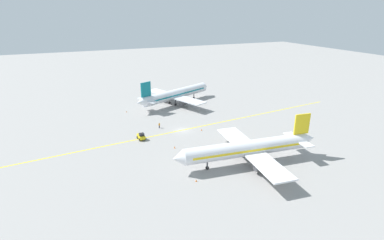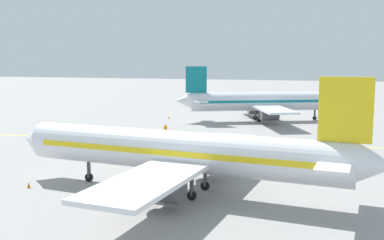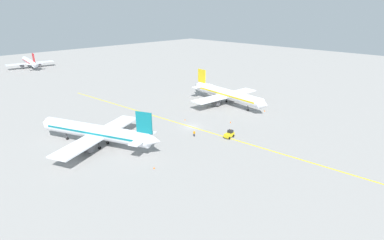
% 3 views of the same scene
% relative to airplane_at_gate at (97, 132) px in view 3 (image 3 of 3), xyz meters
% --- Properties ---
extents(ground_plane, '(400.00, 400.00, 0.00)m').
position_rel_airplane_at_gate_xyz_m(ground_plane, '(25.44, -7.40, -3.71)').
color(ground_plane, gray).
extents(apron_yellow_centreline, '(12.44, 119.43, 0.01)m').
position_rel_airplane_at_gate_xyz_m(apron_yellow_centreline, '(25.44, -7.40, -3.71)').
color(apron_yellow_centreline, yellow).
rests_on(apron_yellow_centreline, ground).
extents(airplane_at_gate, '(27.81, 33.86, 10.60)m').
position_rel_airplane_at_gate_xyz_m(airplane_at_gate, '(0.00, 0.00, 0.00)').
color(airplane_at_gate, silver).
rests_on(airplane_at_gate, ground).
extents(airplane_adjacent_stand, '(28.38, 35.55, 10.60)m').
position_rel_airplane_at_gate_xyz_m(airplane_adjacent_stand, '(50.15, -0.70, 0.00)').
color(airplane_adjacent_stand, white).
rests_on(airplane_adjacent_stand, ground).
extents(airplane_distant_taxiing, '(25.58, 31.98, 9.54)m').
position_rel_airplane_at_gate_xyz_m(airplane_distant_taxiing, '(25.94, 125.98, -0.37)').
color(airplane_distant_taxiing, silver).
rests_on(airplane_distant_taxiing, ground).
extents(baggage_tug_white, '(3.10, 1.94, 2.11)m').
position_rel_airplane_at_gate_xyz_m(baggage_tug_white, '(27.18, -20.05, -2.81)').
color(baggage_tug_white, gold).
rests_on(baggage_tug_white, ground).
extents(ground_crew_worker, '(0.37, 0.52, 1.68)m').
position_rel_airplane_at_gate_xyz_m(ground_crew_worker, '(21.06, -12.97, -2.80)').
color(ground_crew_worker, '#23232D').
rests_on(ground_crew_worker, ground).
extents(traffic_cone_near_nose, '(0.32, 0.32, 0.55)m').
position_rel_airplane_at_gate_xyz_m(traffic_cone_near_nose, '(36.03, -13.59, -3.43)').
color(traffic_cone_near_nose, orange).
rests_on(traffic_cone_near_nose, ground).
extents(traffic_cone_mid_apron, '(0.32, 0.32, 0.55)m').
position_rel_airplane_at_gate_xyz_m(traffic_cone_mid_apron, '(27.96, -2.22, -3.43)').
color(traffic_cone_mid_apron, orange).
rests_on(traffic_cone_mid_apron, ground).
extents(traffic_cone_by_wingtip, '(0.32, 0.32, 0.55)m').
position_rel_airplane_at_gate_xyz_m(traffic_cone_by_wingtip, '(52.74, -14.96, -3.43)').
color(traffic_cone_by_wingtip, orange).
rests_on(traffic_cone_by_wingtip, ground).
extents(traffic_cone_far_edge, '(0.32, 0.32, 0.55)m').
position_rel_airplane_at_gate_xyz_m(traffic_cone_far_edge, '(2.55, -19.01, -3.43)').
color(traffic_cone_far_edge, orange).
rests_on(traffic_cone_far_edge, ground).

